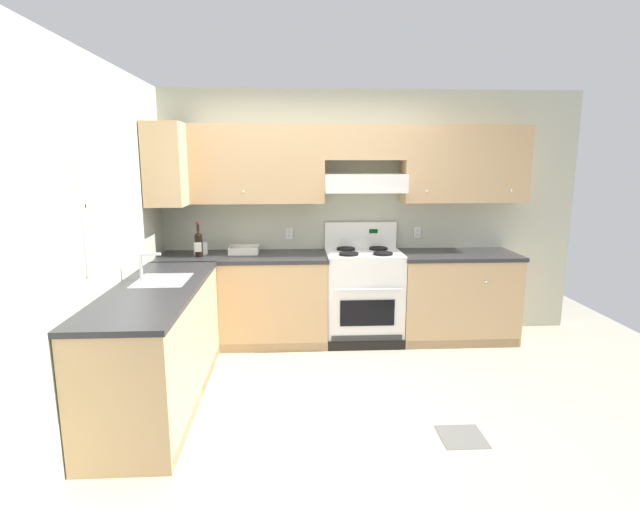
{
  "coord_description": "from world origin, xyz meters",
  "views": [
    {
      "loc": [
        -0.2,
        -3.59,
        1.84
      ],
      "look_at": [
        0.02,
        0.7,
        1.0
      ],
      "focal_mm": 27.55,
      "sensor_mm": 36.0,
      "label": 1
    }
  ],
  "objects_px": {
    "paper_towel_roll": "(201,248)",
    "bowl": "(244,251)",
    "stove": "(363,295)",
    "wine_bottle": "(199,243)"
  },
  "relations": [
    {
      "from": "paper_towel_roll",
      "to": "stove",
      "type": "bearing_deg",
      "value": -2.25
    },
    {
      "from": "stove",
      "to": "paper_towel_roll",
      "type": "height_order",
      "value": "stove"
    },
    {
      "from": "wine_bottle",
      "to": "bowl",
      "type": "height_order",
      "value": "wine_bottle"
    },
    {
      "from": "paper_towel_roll",
      "to": "bowl",
      "type": "bearing_deg",
      "value": 4.87
    },
    {
      "from": "stove",
      "to": "paper_towel_roll",
      "type": "xyz_separation_m",
      "value": [
        -1.64,
        0.06,
        0.49
      ]
    },
    {
      "from": "wine_bottle",
      "to": "paper_towel_roll",
      "type": "bearing_deg",
      "value": 94.0
    },
    {
      "from": "stove",
      "to": "bowl",
      "type": "distance_m",
      "value": 1.3
    },
    {
      "from": "stove",
      "to": "bowl",
      "type": "xyz_separation_m",
      "value": [
        -1.21,
        0.1,
        0.46
      ]
    },
    {
      "from": "bowl",
      "to": "wine_bottle",
      "type": "bearing_deg",
      "value": -158.15
    },
    {
      "from": "paper_towel_roll",
      "to": "wine_bottle",
      "type": "bearing_deg",
      "value": -86.0
    }
  ]
}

